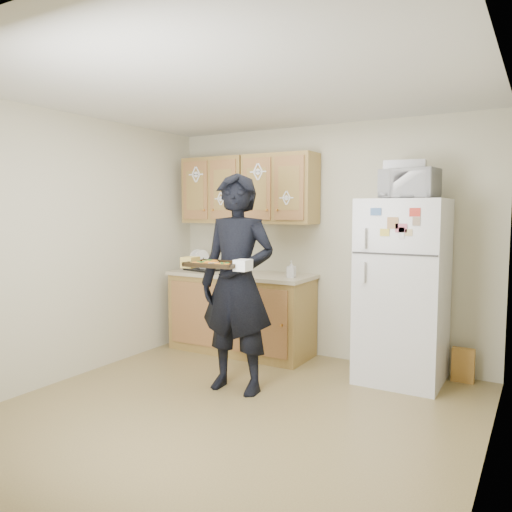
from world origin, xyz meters
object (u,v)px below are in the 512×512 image
(baking_tray, at_px, (216,265))
(microwave, at_px, (409,184))
(dish_rack, at_px, (204,263))
(person, at_px, (237,283))
(refrigerator, at_px, (403,291))

(baking_tray, bearing_deg, microwave, 41.13)
(dish_rack, bearing_deg, person, -42.59)
(person, height_order, dish_rack, person)
(person, bearing_deg, baking_tray, -96.77)
(refrigerator, xyz_separation_m, microwave, (0.05, -0.05, 0.98))
(baking_tray, distance_m, dish_rack, 1.72)
(person, bearing_deg, dish_rack, 134.02)
(refrigerator, relative_size, microwave, 3.54)
(person, xyz_separation_m, microwave, (1.24, 0.94, 0.88))
(baking_tray, bearing_deg, refrigerator, 43.32)
(refrigerator, height_order, dish_rack, refrigerator)
(refrigerator, height_order, microwave, microwave)
(person, xyz_separation_m, baking_tray, (-0.02, -0.30, 0.19))
(refrigerator, distance_m, person, 1.55)
(refrigerator, bearing_deg, baking_tray, -133.30)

